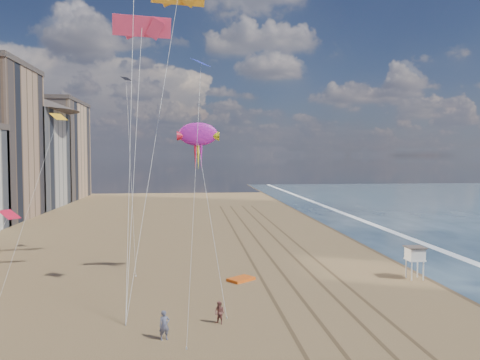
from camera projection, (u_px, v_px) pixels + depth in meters
name	position (u px, v px, depth m)	size (l,w,h in m)	color
wet_sand	(396.00, 245.00, 61.63)	(260.00, 260.00, 0.00)	#42301E
foam	(427.00, 245.00, 62.06)	(260.00, 260.00, 0.00)	white
tracks	(289.00, 266.00, 49.99)	(7.68, 120.00, 0.01)	brown
lifeguard_stand	(415.00, 254.00, 44.72)	(1.74, 1.74, 3.14)	white
grounded_kite	(241.00, 279.00, 44.30)	(2.41, 1.53, 0.27)	#F85F14
show_kite	(198.00, 135.00, 44.49)	(4.08, 6.25, 17.48)	#B61CA6
kite_flyer_a	(164.00, 325.00, 30.02)	(0.69, 0.45, 1.90)	slate
kite_flyer_b	(220.00, 313.00, 32.86)	(0.78, 0.61, 1.60)	brown
small_kites	(104.00, 109.00, 41.21)	(15.65, 22.26, 13.00)	black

